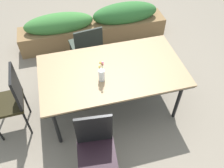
{
  "coord_description": "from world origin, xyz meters",
  "views": [
    {
      "loc": [
        -0.57,
        -2.04,
        2.84
      ],
      "look_at": [
        -0.03,
        0.05,
        0.48
      ],
      "focal_mm": 38.07,
      "sensor_mm": 36.0,
      "label": 1
    }
  ],
  "objects_px": {
    "dining_table": "(112,72)",
    "flower_vase": "(102,74)",
    "chair_far_side": "(87,45)",
    "chair_near_left": "(96,147)",
    "chair_end_left": "(11,99)",
    "planter_box": "(94,26)"
  },
  "relations": [
    {
      "from": "dining_table",
      "to": "flower_vase",
      "type": "xyz_separation_m",
      "value": [
        -0.16,
        -0.14,
        0.15
      ]
    },
    {
      "from": "chair_far_side",
      "to": "flower_vase",
      "type": "distance_m",
      "value": 1.08
    },
    {
      "from": "dining_table",
      "to": "chair_near_left",
      "type": "xyz_separation_m",
      "value": [
        -0.41,
        -0.89,
        -0.16
      ]
    },
    {
      "from": "chair_far_side",
      "to": "chair_end_left",
      "type": "bearing_deg",
      "value": -148.78
    },
    {
      "from": "chair_end_left",
      "to": "flower_vase",
      "type": "distance_m",
      "value": 1.17
    },
    {
      "from": "chair_end_left",
      "to": "planter_box",
      "type": "height_order",
      "value": "chair_end_left"
    },
    {
      "from": "dining_table",
      "to": "chair_near_left",
      "type": "relative_size",
      "value": 1.99
    },
    {
      "from": "flower_vase",
      "to": "chair_far_side",
      "type": "bearing_deg",
      "value": 90.99
    },
    {
      "from": "chair_far_side",
      "to": "planter_box",
      "type": "xyz_separation_m",
      "value": [
        0.26,
        0.74,
        -0.17
      ]
    },
    {
      "from": "flower_vase",
      "to": "chair_near_left",
      "type": "bearing_deg",
      "value": -107.94
    },
    {
      "from": "dining_table",
      "to": "chair_far_side",
      "type": "distance_m",
      "value": 0.92
    },
    {
      "from": "flower_vase",
      "to": "planter_box",
      "type": "bearing_deg",
      "value": 82.24
    },
    {
      "from": "chair_end_left",
      "to": "flower_vase",
      "type": "bearing_deg",
      "value": -98.82
    },
    {
      "from": "chair_end_left",
      "to": "chair_near_left",
      "type": "relative_size",
      "value": 1.06
    },
    {
      "from": "chair_near_left",
      "to": "flower_vase",
      "type": "xyz_separation_m",
      "value": [
        0.24,
        0.75,
        0.31
      ]
    },
    {
      "from": "chair_near_left",
      "to": "planter_box",
      "type": "relative_size",
      "value": 0.34
    },
    {
      "from": "planter_box",
      "to": "dining_table",
      "type": "bearing_deg",
      "value": -92.72
    },
    {
      "from": "chair_near_left",
      "to": "chair_far_side",
      "type": "height_order",
      "value": "chair_near_left"
    },
    {
      "from": "chair_near_left",
      "to": "chair_far_side",
      "type": "distance_m",
      "value": 1.78
    },
    {
      "from": "chair_end_left",
      "to": "chair_far_side",
      "type": "bearing_deg",
      "value": -53.15
    },
    {
      "from": "flower_vase",
      "to": "chair_end_left",
      "type": "bearing_deg",
      "value": 172.89
    },
    {
      "from": "chair_end_left",
      "to": "planter_box",
      "type": "relative_size",
      "value": 0.36
    }
  ]
}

